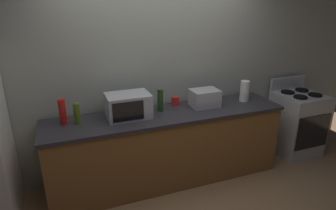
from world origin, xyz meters
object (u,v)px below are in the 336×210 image
Objects in this scene: toaster_oven at (205,98)px; bottle_wine at (160,100)px; paper_towel_roll at (245,91)px; bottle_hot_sauce at (62,112)px; microwave at (128,106)px; mug_red at (175,101)px; bottle_olive_oil at (77,114)px; stove_range at (296,123)px.

toaster_oven is 0.57m from bottle_wine.
paper_towel_roll is 0.97× the size of bottle_hot_sauce.
microwave is at bearing -179.92° from paper_towel_roll.
bottle_wine is at bearing 177.64° from paper_towel_roll.
paper_towel_roll reaches higher than toaster_oven.
toaster_oven is 3.13× the size of mug_red.
mug_red is at bearing 27.36° from bottle_wine.
bottle_olive_oil is 2.09× the size of mug_red.
bottle_wine reaches higher than mug_red.
bottle_wine is at bearing 176.25° from toaster_oven.
mug_red is (-1.82, 0.22, 0.49)m from stove_range.
toaster_oven is at bearing -3.75° from bottle_wine.
microwave is at bearing -164.66° from mug_red.
toaster_oven is 1.22× the size of bottle_hot_sauce.
microwave is 0.67m from mug_red.
bottle_olive_oil reaches higher than stove_range.
microwave is at bearing 178.88° from stove_range.
bottle_wine is (-2.06, 0.10, 0.57)m from stove_range.
paper_towel_roll is (-0.92, 0.05, 0.57)m from stove_range.
mug_red is at bearing 172.99° from stove_range.
toaster_oven is at bearing -26.71° from mug_red.
mug_red is at bearing 15.34° from microwave.
bottle_hot_sauce is (-0.69, 0.05, 0.00)m from microwave.
bottle_hot_sauce reaches higher than microwave.
stove_range is at bearing -1.22° from bottle_olive_oil.
mug_red is (-0.32, 0.16, -0.05)m from toaster_oven.
paper_towel_roll is (1.54, 0.00, 0.00)m from microwave.
microwave is (-2.46, 0.05, 0.57)m from stove_range.
stove_range is 1.08m from paper_towel_roll.
toaster_oven is (0.96, 0.01, -0.03)m from microwave.
bottle_wine is at bearing 177.29° from stove_range.
stove_range is 4.00× the size of paper_towel_roll.
stove_range is at bearing -2.71° from bottle_wine.
paper_towel_roll is 1.01× the size of bottle_wine.
paper_towel_roll is at bearing 0.08° from microwave.
toaster_oven is at bearing 179.00° from paper_towel_roll.
microwave is 4.41× the size of mug_red.
toaster_oven is 0.37m from mug_red.
bottle_wine is (1.09, -0.00, -0.01)m from bottle_hot_sauce.
toaster_oven reaches higher than stove_range.
bottle_hot_sauce is (-2.23, 0.05, 0.00)m from paper_towel_roll.
bottle_wine is (0.40, 0.05, -0.00)m from microwave.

